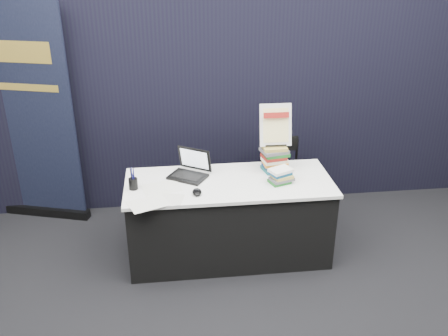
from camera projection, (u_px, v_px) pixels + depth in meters
floor at (237, 291)px, 4.16m from camera, size 8.00×8.00×0.00m
wall_back at (198, 9)px, 7.01m from camera, size 8.00×0.02×3.50m
drape_partition at (216, 96)px, 5.08m from camera, size 6.00×0.08×2.40m
display_table at (229, 218)px, 4.49m from camera, size 1.80×0.75×0.75m
laptop at (187, 170)px, 4.41m from camera, size 0.38×0.40×0.24m
mouse at (197, 192)px, 4.11m from camera, size 0.08×0.12×0.04m
brochure_left at (148, 204)px, 3.97m from camera, size 0.36×0.31×0.00m
brochure_mid at (167, 199)px, 4.04m from camera, size 0.30×0.24×0.00m
brochure_right at (161, 188)px, 4.22m from camera, size 0.36×0.29×0.00m
pen_cup at (133, 184)px, 4.18m from camera, size 0.09×0.09×0.10m
book_stack_tall at (275, 158)px, 4.50m from camera, size 0.23×0.19×0.23m
book_stack_short at (281, 176)px, 4.28m from camera, size 0.22×0.19×0.13m
info_sign at (276, 126)px, 4.39m from camera, size 0.29×0.14×0.39m
pullup_banner at (33, 127)px, 4.89m from camera, size 0.93×0.37×2.22m
stacking_chair at (281, 177)px, 5.03m from camera, size 0.44×0.45×0.86m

